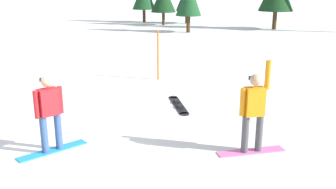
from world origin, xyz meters
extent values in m
plane|color=white|center=(0.00, 0.00, 0.00)|extent=(800.00, 800.00, 0.00)
cube|color=#1E8CD8|center=(-0.51, 0.49, 0.01)|extent=(0.97, 1.48, 0.02)
cylinder|color=#335184|center=(-0.58, 0.35, 0.42)|extent=(0.15, 0.15, 0.80)
cylinder|color=#335184|center=(-0.43, 0.63, 0.42)|extent=(0.15, 0.15, 0.80)
cube|color=red|center=(-0.51, 0.49, 1.11)|extent=(0.40, 0.47, 0.57)
cylinder|color=red|center=(-0.63, 0.26, 1.10)|extent=(0.11, 0.11, 0.58)
cylinder|color=red|center=(-0.39, 0.71, 1.10)|extent=(0.11, 0.11, 0.58)
sphere|color=tan|center=(-0.51, 0.49, 1.55)|extent=(0.24, 0.24, 0.24)
cube|color=black|center=(-0.63, 0.55, 1.56)|extent=(0.12, 0.17, 0.08)
cube|color=pink|center=(3.49, 1.93, 0.01)|extent=(1.39, 1.06, 0.02)
cylinder|color=#4C4C51|center=(3.36, 1.84, 0.43)|extent=(0.15, 0.15, 0.81)
cylinder|color=#4C4C51|center=(3.63, 2.02, 0.43)|extent=(0.15, 0.15, 0.81)
cube|color=orange|center=(3.49, 1.93, 1.13)|extent=(0.47, 0.42, 0.60)
cylinder|color=orange|center=(3.28, 1.78, 1.14)|extent=(0.11, 0.11, 0.58)
cylinder|color=orange|center=(3.71, 2.07, 1.68)|extent=(0.11, 0.11, 0.60)
sphere|color=tan|center=(3.49, 1.93, 1.59)|extent=(0.24, 0.24, 0.24)
cube|color=black|center=(3.42, 2.04, 1.60)|extent=(0.16, 0.13, 0.08)
cube|color=black|center=(0.99, 4.44, 0.01)|extent=(1.06, 1.53, 0.02)
cylinder|color=black|center=(1.40, 3.74, 0.01)|extent=(0.37, 0.37, 0.02)
cylinder|color=black|center=(0.57, 5.13, 0.01)|extent=(0.37, 0.37, 0.02)
cube|color=black|center=(1.11, 4.23, 0.06)|extent=(0.22, 0.24, 0.07)
cube|color=black|center=(0.86, 4.65, 0.06)|extent=(0.22, 0.24, 0.07)
cylinder|color=orange|center=(-0.76, 7.18, 0.91)|extent=(0.06, 0.06, 1.82)
cylinder|color=#472D19|center=(-7.28, 24.60, 0.54)|extent=(0.24, 0.24, 1.07)
cylinder|color=#472D19|center=(-3.90, 20.77, 0.59)|extent=(0.27, 0.27, 1.18)
cylinder|color=#472D19|center=(-9.73, 26.18, 0.57)|extent=(0.26, 0.26, 1.15)
cylinder|color=#472D19|center=(-5.91, 26.63, 0.54)|extent=(0.25, 0.25, 1.08)
cylinder|color=#472D19|center=(1.66, 24.77, 0.69)|extent=(0.31, 0.31, 1.38)
camera|label=1|loc=(4.49, -5.82, 3.50)|focal=41.44mm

